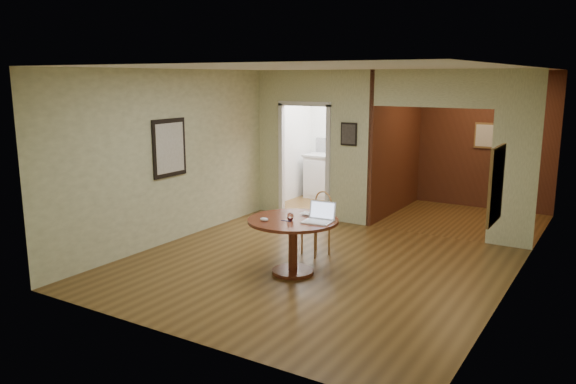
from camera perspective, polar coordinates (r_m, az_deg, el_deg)
The scene contains 11 objects.
floor at distance 7.78m, azimuth 2.03°, elevation -7.74°, with size 5.00×5.00×0.00m, color #4F3516.
room_shell at distance 10.41m, azimuth 8.29°, elevation 4.38°, with size 5.20×7.50×5.00m.
dining_table at distance 7.42m, azimuth 0.51°, elevation -4.21°, with size 1.20×1.20×0.75m.
chair at distance 8.27m, azimuth 3.14°, elevation -2.80°, with size 0.51×0.51×0.94m.
open_laptop at distance 7.23m, azimuth 3.22°, elevation -2.51°, with size 0.38×0.34×0.25m.
closed_laptop at distance 7.50m, azimuth 2.22°, elevation -2.41°, with size 0.33×0.21×0.03m, color #A5A5AA.
mouse at distance 7.25m, azimuth -2.44°, elevation -2.80°, with size 0.12×0.06×0.05m, color white.
wine_glass at distance 7.28m, azimuth 0.25°, elevation -2.53°, with size 0.09×0.09×0.10m, color white, non-canonical shape.
pen at distance 7.26m, azimuth -0.21°, elevation -2.95°, with size 0.01×0.01×0.14m, color navy.
kitchen_cabinet at distance 11.89m, azimuth 6.39°, elevation 1.35°, with size 2.06×0.60×0.94m.
grocery_bag at distance 11.51m, azimuth 9.72°, elevation 3.93°, with size 0.26×0.22×0.26m, color beige.
Camera 1 is at (3.61, -6.39, 2.58)m, focal length 35.00 mm.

